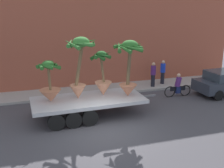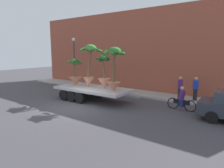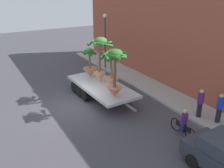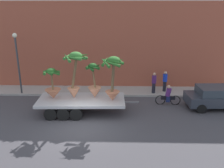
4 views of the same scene
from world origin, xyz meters
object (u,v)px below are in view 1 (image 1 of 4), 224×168
flatbed_trailer (84,103)px  potted_palm_rear (129,67)px  pedestrian_near_gate (163,72)px  potted_palm_middle (50,86)px  pedestrian_far_left (153,74)px  potted_palm_extra (80,65)px  cyclist (178,86)px  potted_palm_front (103,78)px

flatbed_trailer → potted_palm_rear: size_ratio=2.30×
potted_palm_rear → pedestrian_near_gate: (4.21, 4.20, -1.53)m
flatbed_trailer → pedestrian_near_gate: (6.58, 3.99, 0.27)m
potted_palm_middle → pedestrian_far_left: 8.10m
flatbed_trailer → pedestrian_far_left: size_ratio=4.01×
potted_palm_rear → pedestrian_near_gate: potted_palm_rear is taller
potted_palm_extra → pedestrian_far_left: 6.90m
cyclist → potted_palm_extra: bearing=-168.2°
flatbed_trailer → potted_palm_middle: bearing=177.1°
cyclist → pedestrian_far_left: size_ratio=1.08×
pedestrian_near_gate → pedestrian_far_left: same height
potted_palm_extra → flatbed_trailer: bearing=-47.1°
potted_palm_front → potted_palm_extra: bearing=-172.0°
pedestrian_near_gate → potted_palm_extra: bearing=-150.1°
flatbed_trailer → potted_palm_rear: potted_palm_rear is taller
potted_palm_middle → pedestrian_far_left: (7.28, 3.46, -0.74)m
potted_palm_middle → potted_palm_front: bearing=4.7°
pedestrian_near_gate → potted_palm_middle: bearing=-154.7°
potted_palm_middle → potted_palm_front: (2.77, 0.23, 0.15)m
potted_palm_rear → cyclist: potted_palm_rear is taller
potted_palm_front → pedestrian_near_gate: potted_palm_front is taller
potted_palm_extra → cyclist: size_ratio=1.73×
flatbed_trailer → potted_palm_middle: potted_palm_middle is taller
potted_palm_rear → potted_palm_middle: 4.12m
potted_palm_rear → pedestrian_far_left: 5.20m
potted_palm_extra → potted_palm_middle: bearing=-178.0°
flatbed_trailer → potted_palm_extra: bearing=132.9°
potted_palm_front → pedestrian_near_gate: size_ratio=1.41×
potted_palm_middle → potted_palm_front: size_ratio=0.88×
flatbed_trailer → potted_palm_rear: bearing=-5.1°
potted_palm_middle → potted_palm_rear: bearing=-4.2°
potted_palm_middle → cyclist: (8.06, 1.42, -1.12)m
potted_palm_front → potted_palm_middle: bearing=-175.3°
potted_palm_front → pedestrian_far_left: potted_palm_front is taller
cyclist → pedestrian_near_gate: bearing=85.7°
potted_palm_extra → pedestrian_far_left: bearing=30.7°
potted_palm_middle → cyclist: 8.26m
potted_palm_middle → cyclist: potted_palm_middle is taller
potted_palm_middle → pedestrian_far_left: size_ratio=1.23×
cyclist → pedestrian_near_gate: 2.52m
cyclist → potted_palm_rear: bearing=-156.9°
potted_palm_rear → potted_palm_front: bearing=157.5°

